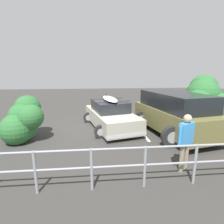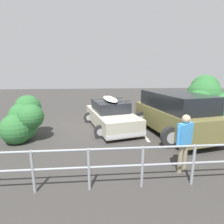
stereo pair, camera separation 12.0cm
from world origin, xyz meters
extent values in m
cube|color=#383533|center=(0.00, 0.00, -0.01)|extent=(44.00, 44.00, 0.02)
cube|color=silver|center=(-1.94, 0.12, 0.00)|extent=(0.12, 4.16, 0.00)
cube|color=#B7B29E|center=(-0.55, 0.12, 0.50)|extent=(2.63, 4.40, 0.68)
cube|color=#23262B|center=(-0.51, -0.04, 1.10)|extent=(1.94, 2.27, 0.52)
cube|color=silver|center=(-1.01, 2.08, 0.28)|extent=(1.75, 0.50, 0.14)
cube|color=silver|center=(-0.09, -1.85, 0.28)|extent=(1.75, 0.50, 0.14)
cylinder|color=black|center=(-1.70, 1.15, 0.29)|extent=(0.58, 0.18, 0.58)
cylinder|color=#99999E|center=(-1.70, 1.15, 0.29)|extent=(0.32, 0.19, 0.32)
cylinder|color=black|center=(0.02, 1.56, 0.29)|extent=(0.58, 0.18, 0.58)
cylinder|color=#99999E|center=(0.02, 1.56, 0.29)|extent=(0.32, 0.19, 0.32)
cylinder|color=black|center=(-1.12, -1.33, 0.29)|extent=(0.58, 0.18, 0.58)
cylinder|color=#99999E|center=(-1.12, -1.33, 0.29)|extent=(0.32, 0.19, 0.32)
cylinder|color=black|center=(0.60, -0.92, 0.29)|extent=(0.58, 0.18, 0.58)
cylinder|color=#99999E|center=(0.60, -0.92, 0.29)|extent=(0.32, 0.19, 0.32)
cylinder|color=black|center=(-0.64, 0.48, 1.40)|extent=(1.78, 0.45, 0.03)
cylinder|color=black|center=(-0.39, -0.57, 1.40)|extent=(1.78, 0.45, 0.03)
ellipsoid|color=white|center=(-0.52, -0.10, 1.46)|extent=(0.84, 2.34, 0.09)
cone|color=black|center=(-0.42, -1.01, 1.58)|extent=(0.10, 0.10, 0.14)
cube|color=brown|center=(-3.33, 1.30, 0.73)|extent=(2.66, 4.65, 0.93)
cube|color=black|center=(-3.33, 1.30, 1.54)|extent=(2.34, 3.67, 0.70)
cylinder|color=black|center=(-2.92, -0.95, 0.83)|extent=(0.76, 0.31, 0.74)
cylinder|color=black|center=(-4.52, 2.42, 0.41)|extent=(0.82, 0.22, 0.82)
cylinder|color=#99999E|center=(-4.52, 2.42, 0.41)|extent=(0.45, 0.23, 0.45)
cylinder|color=black|center=(-2.60, 2.77, 0.41)|extent=(0.82, 0.22, 0.82)
cylinder|color=#99999E|center=(-2.60, 2.77, 0.41)|extent=(0.45, 0.23, 0.45)
cylinder|color=black|center=(-4.05, -0.16, 0.41)|extent=(0.82, 0.22, 0.82)
cylinder|color=#99999E|center=(-4.05, -0.16, 0.41)|extent=(0.45, 0.23, 0.45)
cylinder|color=black|center=(-2.13, 0.19, 0.41)|extent=(0.82, 0.22, 0.82)
cylinder|color=#99999E|center=(-2.13, 0.19, 0.41)|extent=(0.45, 0.23, 0.45)
cylinder|color=gray|center=(-2.32, 4.31, 0.41)|extent=(0.12, 0.12, 0.82)
cylinder|color=gray|center=(-2.13, 4.42, 0.41)|extent=(0.12, 0.12, 0.82)
cube|color=#3D8ED1|center=(-2.22, 4.37, 1.13)|extent=(0.51, 0.40, 0.62)
sphere|color=#D6A884|center=(-2.22, 4.37, 1.56)|extent=(0.22, 0.22, 0.22)
cylinder|color=#3D8ED1|center=(-2.47, 4.23, 1.10)|extent=(0.09, 0.09, 0.58)
cylinder|color=#3D8ED1|center=(-1.98, 4.50, 1.10)|extent=(0.09, 0.09, 0.58)
cylinder|color=gray|center=(-2.18, 4.97, 0.53)|extent=(0.07, 0.07, 1.07)
cylinder|color=gray|center=(-0.90, 4.96, 0.53)|extent=(0.07, 0.07, 1.07)
cylinder|color=gray|center=(0.38, 4.95, 0.53)|extent=(0.07, 0.07, 1.07)
cylinder|color=gray|center=(1.67, 4.93, 0.53)|extent=(0.07, 0.07, 1.07)
cylinder|color=gray|center=(-0.26, 4.95, 1.04)|extent=(8.98, 0.14, 0.06)
cylinder|color=gray|center=(-0.26, 4.95, 0.59)|extent=(8.98, 0.14, 0.06)
cylinder|color=#4C3828|center=(3.16, 1.45, 0.19)|extent=(0.23, 0.23, 0.38)
sphere|color=#2D6B33|center=(3.12, 1.01, 1.29)|extent=(1.08, 1.08, 1.08)
sphere|color=#2D6B33|center=(3.20, 1.26, 0.92)|extent=(1.29, 1.29, 1.29)
sphere|color=#2D6B33|center=(2.81, 1.63, 1.03)|extent=(1.01, 1.01, 1.01)
sphere|color=#2D6B33|center=(3.22, 1.55, 0.55)|extent=(1.10, 1.10, 1.10)
sphere|color=#2D6B33|center=(3.37, 1.72, 0.57)|extent=(1.26, 1.26, 1.26)
sphere|color=#2D6B33|center=(3.16, 1.43, 0.84)|extent=(1.00, 1.00, 1.00)
cylinder|color=#4C3828|center=(-5.55, -0.27, 0.27)|extent=(0.35, 0.35, 0.53)
sphere|color=#2D6B33|center=(-6.11, 0.09, 0.86)|extent=(1.91, 1.91, 1.91)
sphere|color=#2D6B33|center=(-6.06, -0.88, 1.86)|extent=(1.57, 1.57, 1.57)
sphere|color=#2D6B33|center=(-5.12, 0.24, 1.16)|extent=(1.49, 1.49, 1.49)
sphere|color=#2D6B33|center=(-5.37, -0.30, 0.95)|extent=(1.47, 1.47, 1.47)
sphere|color=#2D6B33|center=(-5.67, -0.29, 1.51)|extent=(1.84, 1.84, 1.84)
sphere|color=#2D6B33|center=(-5.81, -0.42, 1.79)|extent=(1.45, 1.45, 1.45)
sphere|color=#2D6B33|center=(-6.01, 0.21, 0.88)|extent=(1.19, 1.19, 1.19)
camera|label=1|loc=(0.30, 8.68, 2.78)|focal=28.00mm
camera|label=2|loc=(0.18, 8.70, 2.78)|focal=28.00mm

